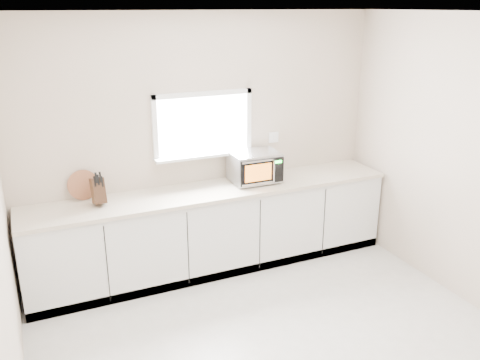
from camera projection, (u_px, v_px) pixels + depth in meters
ground at (291, 359)px, 4.16m from camera, size 4.00×4.00×0.00m
back_wall at (203, 141)px, 5.44m from camera, size 4.00×0.17×2.70m
cabinets at (214, 230)px, 5.49m from camera, size 3.92×0.60×0.88m
countertop at (214, 191)px, 5.33m from camera, size 3.92×0.64×0.04m
microwave at (255, 166)px, 5.49m from camera, size 0.52×0.44×0.33m
knife_block at (98, 190)px, 4.86m from camera, size 0.13×0.24×0.34m
cutting_board at (83, 185)px, 4.99m from camera, size 0.30×0.07×0.30m
coffee_grinder at (253, 173)px, 5.52m from camera, size 0.14×0.14×0.20m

